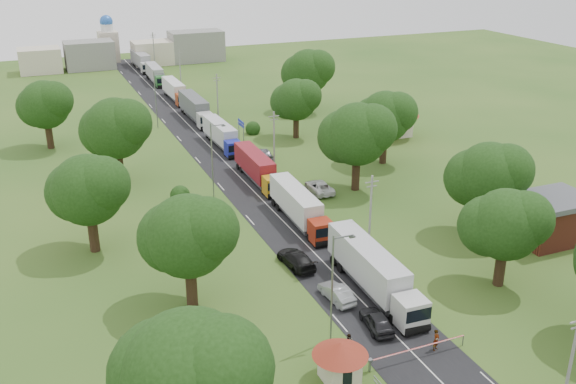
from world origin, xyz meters
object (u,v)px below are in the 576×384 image
guard_booth (340,357)px  car_lane_mid (337,293)px  car_lane_front (377,321)px  pedestrian_near (436,340)px  info_sign (241,127)px  boom_barrier (404,353)px  truck_0 (373,271)px

guard_booth → car_lane_mid: bearing=64.4°
car_lane_front → car_lane_mid: 5.69m
guard_booth → car_lane_mid: guard_booth is taller
guard_booth → pedestrian_near: bearing=2.3°
info_sign → car_lane_mid: (-7.32, -49.42, -2.23)m
car_lane_mid → pedestrian_near: pedestrian_near is taller
info_sign → car_lane_mid: info_sign is taller
boom_barrier → info_sign: (6.56, 60.00, 2.11)m
info_sign → pedestrian_near: (-3.20, -59.63, -2.05)m
truck_0 → car_lane_mid: size_ratio=3.37×
boom_barrier → car_lane_front: (0.36, 5.00, -0.09)m
info_sign → truck_0: size_ratio=0.26×
guard_booth → car_lane_front: (6.20, 5.00, -1.37)m
pedestrian_near → info_sign: bearing=58.1°
car_lane_mid → info_sign: bearing=-103.6°
pedestrian_near → truck_0: bearing=62.5°
guard_booth → car_lane_front: guard_booth is taller
boom_barrier → pedestrian_near: 3.38m
guard_booth → car_lane_front: size_ratio=0.94×
truck_0 → pedestrian_near: size_ratio=8.25×
truck_0 → pedestrian_near: bearing=-88.6°
car_lane_front → pedestrian_near: size_ratio=2.45×
car_lane_front → car_lane_mid: size_ratio=1.00×
truck_0 → car_lane_front: (-2.76, -5.72, -1.51)m
boom_barrier → truck_0: 11.25m
boom_barrier → car_lane_mid: car_lane_mid is taller
info_sign → truck_0: (-3.44, -49.28, -0.69)m
boom_barrier → truck_0: (3.11, 10.72, 1.42)m
truck_0 → car_lane_front: size_ratio=3.36×
info_sign → boom_barrier: bearing=-96.2°
car_lane_mid → car_lane_front: bearing=96.2°
car_lane_front → car_lane_mid: (-1.12, 5.58, -0.03)m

